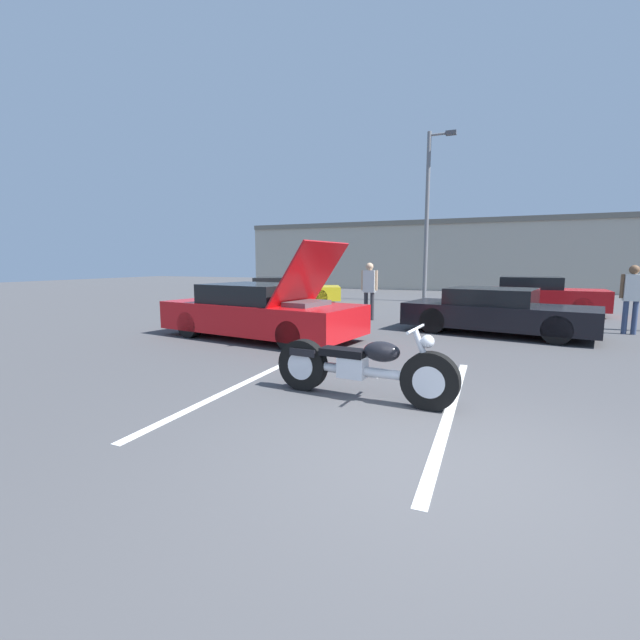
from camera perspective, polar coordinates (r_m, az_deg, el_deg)
name	(u,v)px	position (r m, az deg, el deg)	size (l,w,h in m)	color
ground_plane	(442,467)	(4.07, 15.93, -18.28)	(80.00, 80.00, 0.00)	#474749
parking_stripe_foreground	(245,382)	(6.47, -9.91, -8.20)	(0.12, 4.72, 0.01)	white
parking_stripe_middle	(451,407)	(5.56, 17.03, -11.09)	(0.12, 4.72, 0.01)	white
far_building	(490,253)	(29.54, 21.75, 8.27)	(32.00, 4.20, 4.40)	#B2AD9E
light_pole	(429,210)	(20.10, 14.32, 14.05)	(1.21, 0.28, 7.38)	slate
motorcycle	(361,367)	(5.58, 5.55, -6.32)	(2.47, 0.70, 0.99)	black
show_car_hood_open	(261,312)	(10.08, -7.83, 1.10)	(4.98, 2.71, 2.19)	red
parked_car_mid_right_row	(534,296)	(16.68, 26.68, 2.90)	(4.41, 1.96, 1.27)	red
parked_car_left_row	(284,291)	(18.31, -4.88, 3.90)	(5.05, 3.58, 1.14)	yellow
parked_car_mid_left_row	(496,312)	(11.47, 22.46, 1.02)	(4.68, 2.65, 1.13)	black
spectator_near_motorcycle	(369,286)	(13.17, 6.59, 4.53)	(0.52, 0.23, 1.75)	#333338
spectator_by_show_car	(632,293)	(12.94, 36.18, 2.88)	(0.52, 0.22, 1.70)	#38476B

